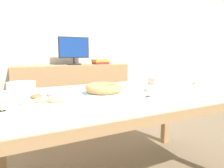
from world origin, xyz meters
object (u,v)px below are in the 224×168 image
Objects in this scene: computer_monitor at (74,51)px; book_stack at (101,62)px; cake_chocolate_round at (158,82)px; tealight_left_edge at (148,97)px; pastry_platter at (51,99)px; tealight_near_cakes at (146,91)px; tealight_centre at (2,112)px; cake_golden_bundt at (104,89)px; plate_stack at (21,87)px; tealight_right_edge at (194,84)px.

computer_monitor is 1.80× the size of book_stack.
cake_chocolate_round reaches higher than tealight_left_edge.
pastry_platter is 0.62m from tealight_left_edge.
computer_monitor is at bearing 68.20° from pastry_platter.
tealight_left_edge is at bearing -124.70° from tealight_near_cakes.
pastry_platter is 0.32m from tealight_centre.
cake_chocolate_round is 1.02m from pastry_platter.
cake_golden_bundt is 1.28× the size of plate_stack.
tealight_right_edge is (0.91, -0.02, -0.03)m from cake_golden_bundt.
tealight_left_edge is (0.00, -1.67, -0.32)m from computer_monitor.
book_stack is at bearing 103.14° from tealight_right_edge.
plate_stack is at bearing 148.22° from cake_golden_bundt.
tealight_centre is at bearing -164.19° from cake_chocolate_round.
book_stack is 1.12× the size of plate_stack.
tealight_near_cakes is (-0.26, -1.48, -0.17)m from book_stack.
tealight_near_cakes is (0.32, -0.09, -0.03)m from cake_golden_bundt.
tealight_centre is (-1.56, -0.21, 0.00)m from tealight_right_edge.
computer_monitor reaches higher than tealight_near_cakes.
tealight_centre is 1.00× the size of tealight_near_cakes.
cake_golden_bundt is 0.74× the size of pastry_platter.
pastry_platter reaches higher than tealight_centre.
tealight_left_edge is at bearing -136.36° from cake_chocolate_round.
computer_monitor reaches higher than cake_golden_bundt.
computer_monitor is at bearing 117.16° from tealight_right_edge.
tealight_centre is (-1.23, -1.63, -0.17)m from book_stack.
tealight_centre is (-0.11, -0.57, -0.03)m from plate_stack.
computer_monitor is 1.37m from cake_chocolate_round.
book_stack is at bearing 76.81° from tealight_left_edge.
pastry_platter is 0.71m from tealight_near_cakes.
cake_golden_bundt reaches higher than tealight_near_cakes.
book_stack is 5.88× the size of tealight_left_edge.
tealight_right_edge is at bearing 19.24° from tealight_left_edge.
book_stack reaches higher than cake_chocolate_round.
computer_monitor is 1.86m from tealight_centre.
plate_stack is 0.96m from tealight_near_cakes.
cake_chocolate_round is 1.05× the size of cake_golden_bundt.
cake_chocolate_round is at bearing -88.76° from book_stack.
computer_monitor is 1.43m from cake_golden_bundt.
pastry_platter is 9.07× the size of tealight_right_edge.
cake_golden_bundt reaches higher than tealight_left_edge.
pastry_platter is at bearing 34.87° from tealight_centre.
book_stack is (0.40, 0.00, -0.15)m from computer_monitor.
tealight_centre is (-0.26, -0.18, -0.00)m from pastry_platter.
tealight_centre is at bearing -117.29° from computer_monitor.
computer_monitor is 1.17× the size of pastry_platter.
tealight_near_cakes is at bearing -100.08° from book_stack.
tealight_near_cakes is (0.86, -0.43, -0.03)m from plate_stack.
tealight_right_edge is 0.60m from tealight_near_cakes.
plate_stack is at bearing 166.17° from tealight_right_edge.
pastry_platter is at bearing -68.97° from plate_stack.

